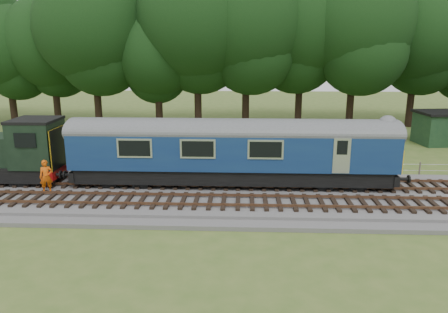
{
  "coord_description": "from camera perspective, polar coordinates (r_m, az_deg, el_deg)",
  "views": [
    {
      "loc": [
        -1.18,
        -22.52,
        8.02
      ],
      "look_at": [
        -2.24,
        1.4,
        2.0
      ],
      "focal_mm": 35.0,
      "sensor_mm": 36.0,
      "label": 1
    }
  ],
  "objects": [
    {
      "name": "dmu_railcar",
      "position": [
        24.53,
        1.1,
        1.36
      ],
      "size": [
        18.05,
        2.86,
        3.88
      ],
      "color": "black",
      "rests_on": "ground"
    },
    {
      "name": "shed",
      "position": [
        41.13,
        26.17,
        3.41
      ],
      "size": [
        3.79,
        3.79,
        2.78
      ],
      "rotation": [
        0.0,
        0.0,
        0.12
      ],
      "color": "#17331E",
      "rests_on": "ground"
    },
    {
      "name": "worker",
      "position": [
        25.28,
        -22.21,
        -2.46
      ],
      "size": [
        0.79,
        0.67,
        1.83
      ],
      "primitive_type": "imported",
      "rotation": [
        0.0,
        0.0,
        0.43
      ],
      "color": "#DF540B",
      "rests_on": "ballast"
    },
    {
      "name": "fence",
      "position": [
        28.21,
        4.83,
        -2.46
      ],
      "size": [
        64.0,
        0.12,
        1.0
      ],
      "primitive_type": null,
      "color": "#6B6054",
      "rests_on": "ground"
    },
    {
      "name": "ballast",
      "position": [
        23.88,
        5.25,
        -5.13
      ],
      "size": [
        70.0,
        7.0,
        0.35
      ],
      "primitive_type": "cube",
      "color": "#4C4C4F",
      "rests_on": "ground"
    },
    {
      "name": "tree_line",
      "position": [
        45.25,
        3.99,
        3.87
      ],
      "size": [
        70.0,
        8.0,
        18.0
      ],
      "primitive_type": null,
      "color": "black",
      "rests_on": "ground"
    },
    {
      "name": "track_north",
      "position": [
        25.13,
        5.12,
        -3.56
      ],
      "size": [
        67.2,
        2.4,
        0.21
      ],
      "color": "black",
      "rests_on": "ballast"
    },
    {
      "name": "ground",
      "position": [
        23.93,
        5.24,
        -5.53
      ],
      "size": [
        120.0,
        120.0,
        0.0
      ],
      "primitive_type": "plane",
      "color": "#436123",
      "rests_on": "ground"
    },
    {
      "name": "track_south",
      "position": [
        22.29,
        5.45,
        -5.9
      ],
      "size": [
        67.2,
        2.4,
        0.21
      ],
      "color": "black",
      "rests_on": "ballast"
    }
  ]
}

